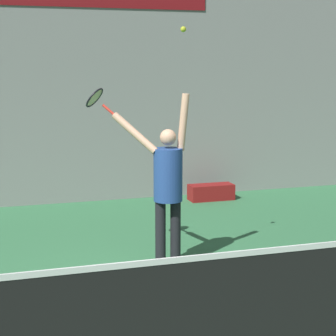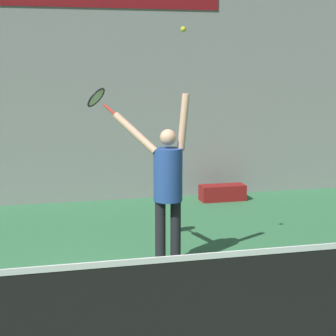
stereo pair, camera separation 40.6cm
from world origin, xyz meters
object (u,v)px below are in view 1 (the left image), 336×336
at_px(tennis_player, 167,181).
at_px(equipment_bag, 211,192).
at_px(tennis_ball, 183,29).
at_px(tennis_racket, 96,99).

height_order(tennis_player, equipment_bag, tennis_player).
bearing_deg(tennis_player, equipment_bag, 60.34).
bearing_deg(tennis_player, tennis_ball, -11.30).
distance_m(tennis_racket, tennis_ball, 1.36).
xyz_separation_m(tennis_player, equipment_bag, (1.88, 3.31, -0.92)).
bearing_deg(equipment_bag, tennis_ball, -116.90).
relative_size(tennis_player, equipment_bag, 2.58).
distance_m(tennis_player, tennis_ball, 1.82).
height_order(tennis_player, tennis_ball, tennis_ball).
distance_m(tennis_racket, equipment_bag, 4.33).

